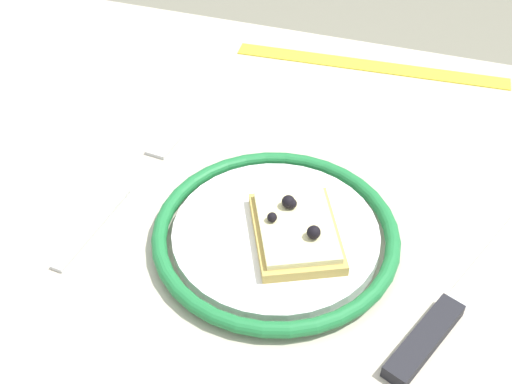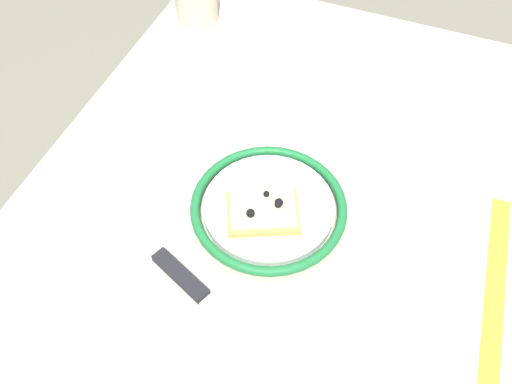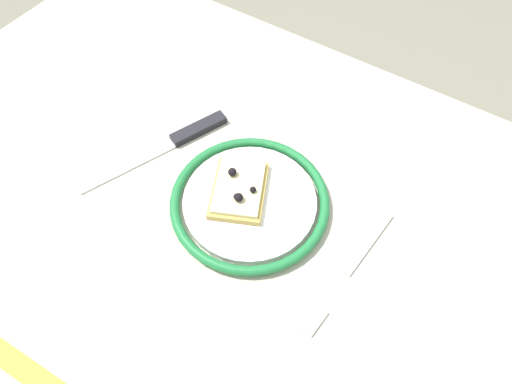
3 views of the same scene
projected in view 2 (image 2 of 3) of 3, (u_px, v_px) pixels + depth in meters
The scene contains 6 objects.
dining_table at pixel (261, 274), 0.83m from camera, with size 1.09×0.72×0.74m.
plate at pixel (269, 207), 0.78m from camera, with size 0.22×0.22×0.02m.
pizza_slice_near at pixel (263, 211), 0.75m from camera, with size 0.10×0.12×0.03m.
knife at pixel (198, 292), 0.70m from camera, with size 0.11×0.23×0.01m.
fork at pixel (312, 135), 0.87m from camera, with size 0.04×0.20×0.00m.
measuring_tape at pixel (494, 301), 0.70m from camera, with size 0.33×0.02×0.00m, color yellow.
Camera 2 is at (0.38, 0.14, 1.38)m, focal length 39.41 mm.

